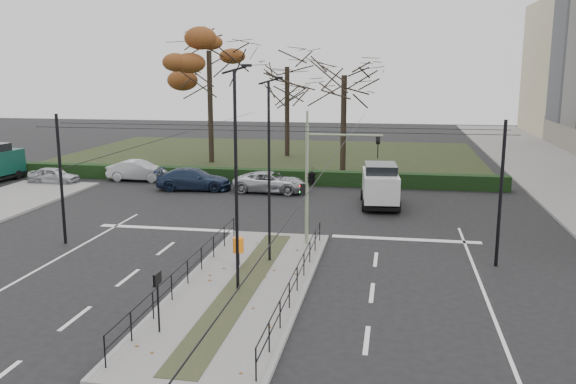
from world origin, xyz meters
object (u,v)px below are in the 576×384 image
traffic_light (314,176)px  info_panel (157,286)px  streetlamp_median_far (269,170)px  bare_tree_center (287,73)px  bare_tree_near (344,82)px  litter_bin (238,245)px  parked_car_fourth (270,182)px  parked_car_second (139,171)px  white_van (380,184)px  rust_tree (209,51)px  parked_car_third (194,179)px  streetlamp_median_near (237,179)px  parked_car_first (54,176)px

traffic_light → info_panel: (-3.32, -10.35, -1.67)m
streetlamp_median_far → bare_tree_center: size_ratio=0.70×
bare_tree_near → litter_bin: bearing=-95.0°
traffic_light → bare_tree_near: bearing=91.2°
parked_car_fourth → parked_car_second: bearing=78.5°
streetlamp_median_far → info_panel: bearing=-104.1°
white_van → rust_tree: 22.36m
parked_car_third → bare_tree_near: bare_tree_near is taller
streetlamp_median_near → parked_car_third: bearing=113.1°
parked_car_second → parked_car_fourth: size_ratio=0.93×
info_panel → bare_tree_center: size_ratio=0.17×
litter_bin → streetlamp_median_near: 4.31m
litter_bin → parked_car_fourth: bearing=96.8°
litter_bin → parked_car_second: (-12.14, 18.09, -0.21)m
parked_car_second → rust_tree: 12.97m
traffic_light → white_van: bearing=73.0°
bare_tree_near → traffic_light: bearing=-88.8°
litter_bin → white_van: 13.76m
parked_car_fourth → bare_tree_center: (-1.83, 16.67, 6.93)m
streetlamp_median_far → parked_car_first: 24.14m
traffic_light → rust_tree: (-12.05, 23.65, 6.21)m
info_panel → bare_tree_center: 39.55m
litter_bin → bare_tree_near: bearing=85.0°
rust_tree → litter_bin: bearing=-70.9°
white_van → bare_tree_center: (-9.04, 19.60, 6.30)m
traffic_light → white_van: (2.76, 9.03, -1.97)m
parked_car_fourth → parked_car_first: bearing=91.5°
parked_car_first → bare_tree_near: bare_tree_near is taller
traffic_light → parked_car_third: 15.50m
parked_car_first → parked_car_third: size_ratio=0.72×
parked_car_fourth → bare_tree_near: 11.57m
info_panel → parked_car_third: size_ratio=0.37×
parked_car_second → parked_car_third: 5.68m
parked_car_first → bare_tree_center: 22.62m
streetlamp_median_near → bare_tree_center: (-4.41, 35.03, 3.41)m
streetlamp_median_far → white_van: size_ratio=1.54×
parked_car_fourth → rust_tree: (-7.60, 11.68, 8.82)m
parked_car_third → streetlamp_median_near: bearing=-162.6°
streetlamp_median_far → parked_car_third: streetlamp_median_far is taller
parked_car_third → white_van: (12.43, -2.82, 0.58)m
parked_car_first → parked_car_third: bearing=-90.4°
traffic_light → streetlamp_median_far: (-1.43, -2.87, 0.69)m
parked_car_second → white_van: (17.48, -5.42, 0.57)m
litter_bin → parked_car_first: bearing=138.0°
litter_bin → streetlamp_median_far: 3.32m
traffic_light → streetlamp_median_far: 3.28m
streetlamp_median_near → parked_car_third: size_ratio=1.59×
info_panel → bare_tree_near: (2.87, 31.15, 5.37)m
bare_tree_center → litter_bin: bearing=-83.5°
traffic_light → rust_tree: bearing=117.0°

